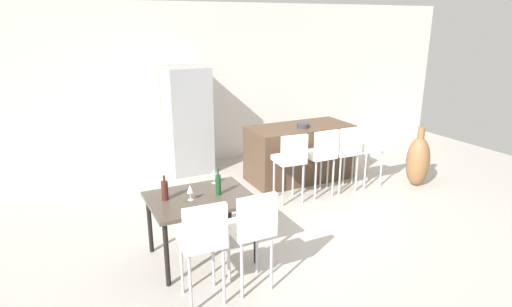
{
  "coord_description": "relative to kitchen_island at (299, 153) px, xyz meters",
  "views": [
    {
      "loc": [
        -3.16,
        -4.62,
        2.58
      ],
      "look_at": [
        -0.72,
        0.33,
        0.85
      ],
      "focal_mm": 29.77,
      "sensor_mm": 36.0,
      "label": 1
    }
  ],
  "objects": [
    {
      "name": "dining_chair_near",
      "position": [
        -2.58,
        -2.47,
        0.24
      ],
      "size": [
        0.42,
        0.42,
        1.05
      ],
      "color": "white",
      "rests_on": "ground_plane"
    },
    {
      "name": "refrigerator",
      "position": [
        -1.55,
        1.22,
        0.46
      ],
      "size": [
        0.72,
        0.68,
        1.84
      ],
      "primitive_type": "cube",
      "color": "#939699",
      "rests_on": "ground_plane"
    },
    {
      "name": "kitchen_island",
      "position": [
        0.0,
        0.0,
        0.0
      ],
      "size": [
        1.73,
        0.81,
        0.92
      ],
      "primitive_type": "cube",
      "color": "#4C3828",
      "rests_on": "ground_plane"
    },
    {
      "name": "wine_glass_left",
      "position": [
        -2.04,
        -1.36,
        0.4
      ],
      "size": [
        0.07,
        0.07,
        0.17
      ],
      "color": "silver",
      "rests_on": "dining_table"
    },
    {
      "name": "floor_vase",
      "position": [
        1.55,
        -1.11,
        -0.04
      ],
      "size": [
        0.37,
        0.37,
        0.98
      ],
      "color": "brown",
      "rests_on": "ground_plane"
    },
    {
      "name": "wine_glass_middle",
      "position": [
        -2.44,
        -1.71,
        0.4
      ],
      "size": [
        0.07,
        0.07,
        0.17
      ],
      "color": "silver",
      "rests_on": "dining_table"
    },
    {
      "name": "bar_chair_right",
      "position": [
        0.34,
        -0.79,
        0.24
      ],
      "size": [
        0.4,
        0.4,
        1.05
      ],
      "color": "white",
      "rests_on": "ground_plane"
    },
    {
      "name": "wine_bottle_far",
      "position": [
        -2.12,
        -1.71,
        0.4
      ],
      "size": [
        0.06,
        0.06,
        0.32
      ],
      "color": "#194723",
      "rests_on": "dining_table"
    },
    {
      "name": "bar_chair_far",
      "position": [
        0.84,
        -0.79,
        0.24
      ],
      "size": [
        0.41,
        0.41,
        1.05
      ],
      "color": "white",
      "rests_on": "ground_plane"
    },
    {
      "name": "dining_table",
      "position": [
        -2.32,
        -1.68,
        0.2
      ],
      "size": [
        1.11,
        0.87,
        0.74
      ],
      "color": "#4C4238",
      "rests_on": "ground_plane"
    },
    {
      "name": "back_wall",
      "position": [
        -0.51,
        1.66,
        0.99
      ],
      "size": [
        10.0,
        0.12,
        2.9
      ],
      "primitive_type": "cube",
      "color": "silver",
      "rests_on": "ground_plane"
    },
    {
      "name": "bar_chair_middle",
      "position": [
        -0.11,
        -0.79,
        0.24
      ],
      "size": [
        0.4,
        0.4,
        1.05
      ],
      "color": "white",
      "rests_on": "ground_plane"
    },
    {
      "name": "dining_chair_far",
      "position": [
        -2.07,
        -2.47,
        0.24
      ],
      "size": [
        0.4,
        0.4,
        1.05
      ],
      "color": "white",
      "rests_on": "ground_plane"
    },
    {
      "name": "potted_plant",
      "position": [
        1.45,
        1.21,
        -0.15
      ],
      "size": [
        0.34,
        0.34,
        0.54
      ],
      "color": "#38383D",
      "rests_on": "ground_plane"
    },
    {
      "name": "ground_plane",
      "position": [
        -0.51,
        -1.17,
        -0.46
      ],
      "size": [
        10.0,
        10.0,
        0.0
      ],
      "primitive_type": "plane",
      "color": "#ADA89E"
    },
    {
      "name": "fruit_bowl",
      "position": [
        -0.02,
        -0.11,
        0.5
      ],
      "size": [
        0.2,
        0.2,
        0.07
      ],
      "primitive_type": "cylinder",
      "color": "#333338",
      "rests_on": "kitchen_island"
    },
    {
      "name": "bar_chair_left",
      "position": [
        -0.64,
        -0.79,
        0.24
      ],
      "size": [
        0.43,
        0.43,
        1.05
      ],
      "color": "white",
      "rests_on": "ground_plane"
    },
    {
      "name": "wine_bottle_inner",
      "position": [
        -2.68,
        -1.58,
        0.39
      ],
      "size": [
        0.07,
        0.07,
        0.28
      ],
      "color": "#471E19",
      "rests_on": "dining_table"
    }
  ]
}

